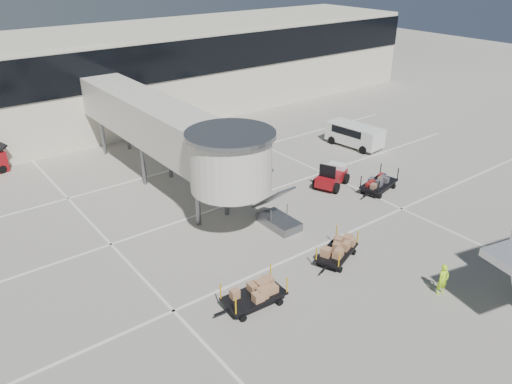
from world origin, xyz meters
TOP-DOWN VIEW (x-y plane):
  - ground at (0.00, 0.00)m, footprint 140.00×140.00m
  - lane_markings at (-0.67, 9.33)m, footprint 40.00×30.00m
  - terminal at (-0.35, 29.94)m, footprint 64.00×12.11m
  - jet_bridge at (-3.97, 12.26)m, footprint 5.70×20.40m
  - baggage_tug at (4.97, 7.09)m, footprint 3.01×2.55m
  - suitcase_cart at (6.80, 4.53)m, footprint 3.57×2.00m
  - box_cart_near at (-1.37, 0.43)m, footprint 3.29×2.21m
  - box_cart_far at (-6.90, 0.18)m, footprint 3.51×1.57m
  - ground_worker at (0.55, -4.47)m, footprint 0.64×0.49m
  - minivan at (11.82, 11.51)m, footprint 2.48×4.82m

SIDE VIEW (x-z plane):
  - ground at x=0.00m, z-range 0.00..0.00m
  - lane_markings at x=-0.67m, z-range 0.00..0.02m
  - suitcase_cart at x=6.80m, z-range -0.19..1.17m
  - box_cart_near at x=-1.37m, z-range -0.11..1.17m
  - box_cart_far at x=-6.90m, z-range -0.14..1.22m
  - baggage_tug at x=4.97m, z-range -0.24..1.54m
  - ground_worker at x=0.55m, z-range 0.00..1.59m
  - minivan at x=11.82m, z-range 0.18..1.93m
  - terminal at x=-0.35m, z-range -3.49..11.71m
  - jet_bridge at x=-3.97m, z-range 1.27..7.30m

